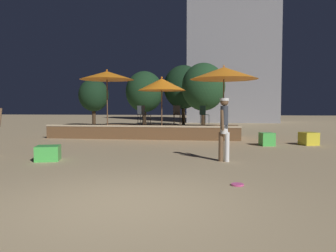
# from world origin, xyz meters

# --- Properties ---
(ground_plane) EXTENTS (120.00, 120.00, 0.00)m
(ground_plane) POSITION_xyz_m (0.00, 0.00, 0.00)
(ground_plane) COLOR tan
(wooden_deck) EXTENTS (9.01, 2.58, 0.65)m
(wooden_deck) POSITION_xyz_m (-2.06, 10.97, 0.29)
(wooden_deck) COLOR brown
(wooden_deck) RESTS_ON ground
(patio_umbrella_0) EXTENTS (2.47, 2.47, 3.20)m
(patio_umbrella_0) POSITION_xyz_m (-3.62, 9.85, 2.92)
(patio_umbrella_0) COLOR brown
(patio_umbrella_0) RESTS_ON ground
(patio_umbrella_1) EXTENTS (2.13, 2.13, 2.83)m
(patio_umbrella_1) POSITION_xyz_m (-1.05, 9.75, 2.47)
(patio_umbrella_1) COLOR brown
(patio_umbrella_1) RESTS_ON ground
(patio_umbrella_2) EXTENTS (2.99, 2.99, 3.32)m
(patio_umbrella_2) POSITION_xyz_m (1.68, 10.12, 2.97)
(patio_umbrella_2) COLOR brown
(patio_umbrella_2) RESTS_ON ground
(cube_seat_0) EXTENTS (0.78, 0.78, 0.40)m
(cube_seat_0) POSITION_xyz_m (-3.16, 3.62, 0.20)
(cube_seat_0) COLOR #4CC651
(cube_seat_0) RESTS_ON ground
(cube_seat_1) EXTENTS (0.59, 0.59, 0.50)m
(cube_seat_1) POSITION_xyz_m (3.28, 8.15, 0.25)
(cube_seat_1) COLOR #4CC651
(cube_seat_1) RESTS_ON ground
(cube_seat_2) EXTENTS (0.73, 0.73, 0.49)m
(cube_seat_2) POSITION_xyz_m (4.91, 8.61, 0.25)
(cube_seat_2) COLOR yellow
(cube_seat_2) RESTS_ON ground
(person_1) EXTENTS (0.29, 0.51, 1.70)m
(person_1) POSITION_xyz_m (1.59, 4.18, 0.96)
(person_1) COLOR white
(person_1) RESTS_ON ground
(bistro_chair_0) EXTENTS (0.42, 0.42, 0.90)m
(bistro_chair_0) POSITION_xyz_m (-0.55, 11.19, 1.20)
(bistro_chair_0) COLOR #2D3338
(bistro_chair_0) RESTS_ON wooden_deck
(bistro_chair_1) EXTENTS (0.48, 0.48, 0.90)m
(bistro_chair_1) POSITION_xyz_m (-2.04, 10.67, 1.20)
(bistro_chair_1) COLOR #2D3338
(bistro_chair_1) RESTS_ON wooden_deck
(bistro_chair_2) EXTENTS (0.48, 0.48, 0.90)m
(bistro_chair_2) POSITION_xyz_m (0.74, 11.37, 1.20)
(bistro_chair_2) COLOR #1E4C47
(bistro_chair_2) RESTS_ON wooden_deck
(bistro_chair_3) EXTENTS (0.48, 0.48, 0.90)m
(bistro_chair_3) POSITION_xyz_m (-2.46, 11.69, 1.20)
(bistro_chair_3) COLOR #2D3338
(bistro_chair_3) RESTS_ON wooden_deck
(frisbee_disc) EXTENTS (0.23, 0.23, 0.03)m
(frisbee_disc) POSITION_xyz_m (1.79, 1.45, 0.02)
(frisbee_disc) COLOR #E54C99
(frisbee_disc) RESTS_ON ground
(background_tree_0) EXTENTS (2.94, 2.94, 4.33)m
(background_tree_0) POSITION_xyz_m (-4.31, 20.71, 2.70)
(background_tree_0) COLOR #3D2B1C
(background_tree_0) RESTS_ON ground
(background_tree_1) EXTENTS (2.33, 2.33, 3.73)m
(background_tree_1) POSITION_xyz_m (-8.22, 19.93, 2.43)
(background_tree_1) COLOR #3D2B1C
(background_tree_1) RESTS_ON ground
(background_tree_2) EXTENTS (2.97, 2.97, 4.51)m
(background_tree_2) POSITION_xyz_m (0.44, 17.99, 2.87)
(background_tree_2) COLOR #3D2B1C
(background_tree_2) RESTS_ON ground
(background_tree_3) EXTENTS (3.18, 3.18, 4.86)m
(background_tree_3) POSITION_xyz_m (-1.32, 21.70, 3.10)
(background_tree_3) COLOR #3D2B1C
(background_tree_3) RESTS_ON ground
(distant_building) EXTENTS (8.76, 4.94, 15.85)m
(distant_building) POSITION_xyz_m (2.84, 29.29, 7.93)
(distant_building) COLOR gray
(distant_building) RESTS_ON ground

